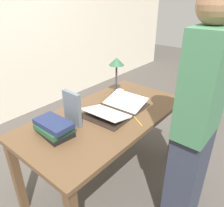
{
  "coord_description": "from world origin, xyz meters",
  "views": [
    {
      "loc": [
        -1.18,
        -1.05,
        1.62
      ],
      "look_at": [
        0.06,
        -0.01,
        0.8
      ],
      "focal_mm": 35.0,
      "sensor_mm": 36.0,
      "label": 1
    }
  ],
  "objects_px": {
    "open_book": "(116,108)",
    "book_stack_tall": "(54,127)",
    "pencil": "(137,121)",
    "book_standing_upright": "(72,108)",
    "person_reader": "(196,128)",
    "reading_lamp": "(116,66)",
    "coffee_mug": "(120,94)"
  },
  "relations": [
    {
      "from": "book_stack_tall",
      "to": "pencil",
      "type": "height_order",
      "value": "book_stack_tall"
    },
    {
      "from": "open_book",
      "to": "reading_lamp",
      "type": "relative_size",
      "value": 1.51
    },
    {
      "from": "open_book",
      "to": "person_reader",
      "type": "relative_size",
      "value": 0.34
    },
    {
      "from": "book_standing_upright",
      "to": "person_reader",
      "type": "distance_m",
      "value": 0.87
    },
    {
      "from": "reading_lamp",
      "to": "pencil",
      "type": "bearing_deg",
      "value": -122.9
    },
    {
      "from": "book_standing_upright",
      "to": "coffee_mug",
      "type": "relative_size",
      "value": 2.66
    },
    {
      "from": "open_book",
      "to": "book_stack_tall",
      "type": "xyz_separation_m",
      "value": [
        -0.55,
        0.12,
        0.03
      ]
    },
    {
      "from": "book_standing_upright",
      "to": "person_reader",
      "type": "height_order",
      "value": "person_reader"
    },
    {
      "from": "open_book",
      "to": "person_reader",
      "type": "bearing_deg",
      "value": -93.98
    },
    {
      "from": "pencil",
      "to": "book_stack_tall",
      "type": "bearing_deg",
      "value": 145.54
    },
    {
      "from": "reading_lamp",
      "to": "book_stack_tall",
      "type": "bearing_deg",
      "value": -173.77
    },
    {
      "from": "book_stack_tall",
      "to": "person_reader",
      "type": "bearing_deg",
      "value": -56.13
    },
    {
      "from": "book_standing_upright",
      "to": "pencil",
      "type": "bearing_deg",
      "value": -44.61
    },
    {
      "from": "open_book",
      "to": "book_stack_tall",
      "type": "distance_m",
      "value": 0.57
    },
    {
      "from": "person_reader",
      "to": "book_stack_tall",
      "type": "bearing_deg",
      "value": -56.13
    },
    {
      "from": "open_book",
      "to": "coffee_mug",
      "type": "bearing_deg",
      "value": 28.33
    },
    {
      "from": "open_book",
      "to": "book_standing_upright",
      "type": "height_order",
      "value": "book_standing_upright"
    },
    {
      "from": "book_standing_upright",
      "to": "pencil",
      "type": "relative_size",
      "value": 1.84
    },
    {
      "from": "coffee_mug",
      "to": "person_reader",
      "type": "distance_m",
      "value": 0.84
    },
    {
      "from": "reading_lamp",
      "to": "coffee_mug",
      "type": "height_order",
      "value": "reading_lamp"
    },
    {
      "from": "coffee_mug",
      "to": "pencil",
      "type": "height_order",
      "value": "coffee_mug"
    },
    {
      "from": "reading_lamp",
      "to": "coffee_mug",
      "type": "xyz_separation_m",
      "value": [
        -0.05,
        -0.09,
        -0.25
      ]
    },
    {
      "from": "book_standing_upright",
      "to": "pencil",
      "type": "height_order",
      "value": "book_standing_upright"
    },
    {
      "from": "open_book",
      "to": "pencil",
      "type": "height_order",
      "value": "open_book"
    },
    {
      "from": "open_book",
      "to": "pencil",
      "type": "relative_size",
      "value": 3.92
    },
    {
      "from": "book_stack_tall",
      "to": "reading_lamp",
      "type": "height_order",
      "value": "reading_lamp"
    },
    {
      "from": "reading_lamp",
      "to": "pencil",
      "type": "height_order",
      "value": "reading_lamp"
    },
    {
      "from": "book_standing_upright",
      "to": "person_reader",
      "type": "xyz_separation_m",
      "value": [
        0.36,
        -0.8,
        -0.02
      ]
    },
    {
      "from": "book_standing_upright",
      "to": "person_reader",
      "type": "bearing_deg",
      "value": -64.54
    },
    {
      "from": "book_standing_upright",
      "to": "pencil",
      "type": "xyz_separation_m",
      "value": [
        0.35,
        -0.36,
        -0.13
      ]
    },
    {
      "from": "open_book",
      "to": "book_standing_upright",
      "type": "xyz_separation_m",
      "value": [
        -0.38,
        0.12,
        0.11
      ]
    },
    {
      "from": "book_standing_upright",
      "to": "person_reader",
      "type": "relative_size",
      "value": 0.16
    }
  ]
}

